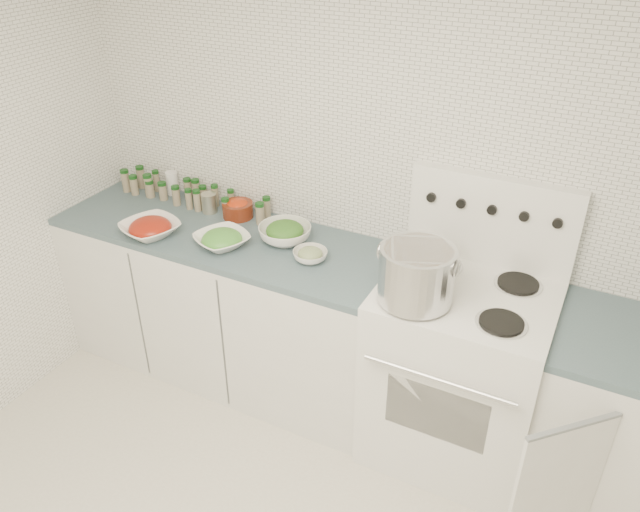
{
  "coord_description": "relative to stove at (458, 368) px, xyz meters",
  "views": [
    {
      "loc": [
        0.92,
        -1.12,
        2.46
      ],
      "look_at": [
        -0.23,
        1.14,
        0.94
      ],
      "focal_mm": 35.0,
      "sensor_mm": 36.0,
      "label": 1
    }
  ],
  "objects": [
    {
      "name": "counter_left",
      "position": [
        -1.3,
        0.0,
        -0.05
      ],
      "size": [
        1.85,
        0.62,
        0.9
      ],
      "color": "white",
      "rests_on": "ground"
    },
    {
      "name": "tin_can",
      "position": [
        -1.5,
        0.17,
        0.46
      ],
      "size": [
        0.1,
        0.1,
        0.11
      ],
      "primitive_type": "cylinder",
      "rotation": [
        0.0,
        0.0,
        -0.18
      ],
      "color": "#A5A08B",
      "rests_on": "counter_left"
    },
    {
      "name": "bowl_broccoli",
      "position": [
        -0.97,
        0.07,
        0.45
      ],
      "size": [
        0.29,
        0.29,
        0.11
      ],
      "color": "white",
      "rests_on": "counter_left"
    },
    {
      "name": "bowl_pepper",
      "position": [
        -1.33,
        0.19,
        0.45
      ],
      "size": [
        0.17,
        0.17,
        0.1
      ],
      "color": "#612110",
      "rests_on": "counter_left"
    },
    {
      "name": "room_walls",
      "position": [
        -0.48,
        -1.19,
        1.06
      ],
      "size": [
        3.54,
        3.04,
        2.52
      ],
      "color": "white",
      "rests_on": "ground"
    },
    {
      "name": "bowl_tomato",
      "position": [
        -1.62,
        -0.19,
        0.44
      ],
      "size": [
        0.36,
        0.36,
        0.1
      ],
      "color": "white",
      "rests_on": "counter_left"
    },
    {
      "name": "salt_canister",
      "position": [
        -1.83,
        0.26,
        0.47
      ],
      "size": [
        0.08,
        0.08,
        0.14
      ],
      "primitive_type": "cylinder",
      "rotation": [
        0.0,
        0.0,
        -0.23
      ],
      "color": "white",
      "rests_on": "counter_left"
    },
    {
      "name": "stock_pot",
      "position": [
        -0.19,
        -0.18,
        0.58
      ],
      "size": [
        0.34,
        0.32,
        0.24
      ],
      "rotation": [
        0.0,
        0.0,
        -0.2
      ],
      "color": "silver",
      "rests_on": "stove"
    },
    {
      "name": "bowl_zucchini",
      "position": [
        -0.76,
        -0.04,
        0.43
      ],
      "size": [
        0.18,
        0.18,
        0.07
      ],
      "color": "white",
      "rests_on": "counter_left"
    },
    {
      "name": "stove",
      "position": [
        0.0,
        0.0,
        0.0
      ],
      "size": [
        0.76,
        0.7,
        1.36
      ],
      "color": "white",
      "rests_on": "ground"
    },
    {
      "name": "bowl_snowpea",
      "position": [
        -1.22,
        -0.11,
        0.44
      ],
      "size": [
        0.34,
        0.34,
        0.09
      ],
      "color": "white",
      "rests_on": "counter_left"
    },
    {
      "name": "spice_cluster",
      "position": [
        -1.71,
        0.2,
        0.47
      ],
      "size": [
        0.97,
        0.16,
        0.14
      ],
      "color": "gray",
      "rests_on": "counter_left"
    }
  ]
}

